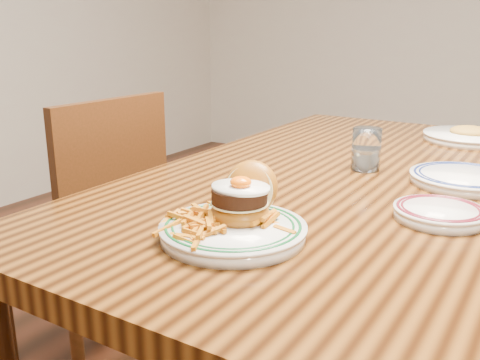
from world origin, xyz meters
The scene contains 7 objects.
table centered at (0.00, 0.00, 0.66)m, with size 0.85×1.60×0.75m.
chair_left centered at (-0.77, -0.12, 0.48)m, with size 0.44×0.44×0.90m.
main_plate centered at (0.00, -0.49, 0.78)m, with size 0.25×0.27×0.12m.
side_plate centered at (0.29, -0.22, 0.77)m, with size 0.17×0.17×0.03m.
rear_plate centered at (0.28, 0.05, 0.77)m, with size 0.24×0.24×0.03m.
water_glass centered at (0.05, 0.06, 0.80)m, with size 0.07×0.07×0.11m.
far_plate centered at (0.21, 0.56, 0.77)m, with size 0.28×0.28×0.05m.
Camera 1 is at (0.47, -1.22, 1.10)m, focal length 40.00 mm.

